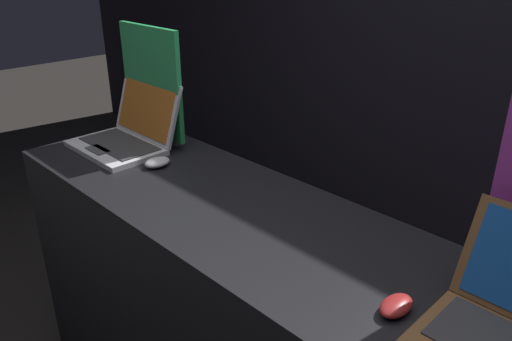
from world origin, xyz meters
TOP-DOWN VIEW (x-y plane):
  - laptop_front at (-0.75, 0.32)m, footprint 0.37×0.32m
  - mouse_front at (-0.51, 0.29)m, footprint 0.07×0.10m
  - promo_stand_front at (-0.75, 0.45)m, footprint 0.36×0.07m
  - mouse_back at (0.50, 0.21)m, footprint 0.06×0.10m

SIDE VIEW (x-z plane):
  - mouse_back at x=0.50m, z-range 0.96..0.99m
  - mouse_front at x=-0.51m, z-range 0.96..0.99m
  - laptop_front at x=-0.75m, z-range 0.89..1.14m
  - promo_stand_front at x=-0.75m, z-range 0.95..1.40m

